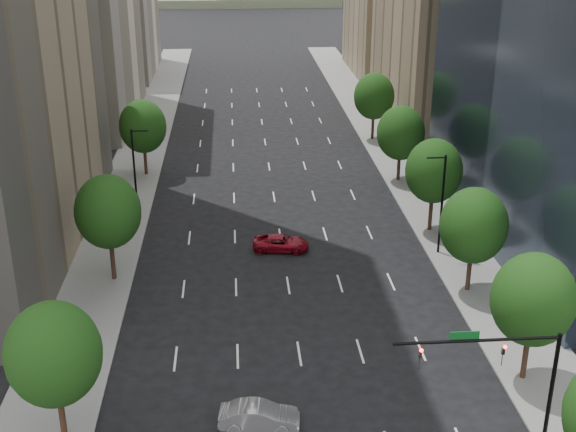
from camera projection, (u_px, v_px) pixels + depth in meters
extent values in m
cube|color=slate|center=(110.00, 240.00, 68.17)|extent=(6.00, 200.00, 0.15)
cube|color=slate|center=(445.00, 229.00, 70.31)|extent=(6.00, 200.00, 0.15)
cube|color=beige|center=(113.00, 23.00, 134.26)|extent=(14.00, 26.00, 18.00)
cube|color=#8C7759|center=(444.00, 11.00, 102.22)|extent=(14.00, 30.00, 30.00)
cube|color=#8C7759|center=(392.00, 28.00, 135.33)|extent=(14.00, 26.00, 16.00)
cylinder|color=#382316|center=(526.00, 352.00, 47.33)|extent=(0.36, 0.36, 4.00)
ellipsoid|color=#13340E|center=(533.00, 300.00, 45.91)|extent=(5.20, 5.20, 5.98)
cylinder|color=#382316|center=(469.00, 269.00, 58.43)|extent=(0.36, 0.36, 3.90)
ellipsoid|color=#13340E|center=(474.00, 225.00, 57.04)|extent=(5.20, 5.20, 5.98)
cylinder|color=#382316|center=(431.00, 210.00, 69.46)|extent=(0.36, 0.36, 4.10)
ellipsoid|color=#13340E|center=(434.00, 171.00, 68.00)|extent=(5.20, 5.20, 5.98)
cylinder|color=#382316|center=(399.00, 164.00, 82.44)|extent=(0.36, 0.36, 3.80)
ellipsoid|color=#13340E|center=(401.00, 133.00, 81.08)|extent=(5.20, 5.20, 5.98)
cylinder|color=#382316|center=(373.00, 125.00, 97.16)|extent=(0.36, 0.36, 4.00)
ellipsoid|color=#13340E|center=(374.00, 96.00, 95.74)|extent=(5.20, 5.20, 5.98)
cylinder|color=#382316|center=(62.00, 412.00, 41.71)|extent=(0.36, 0.36, 4.00)
ellipsoid|color=#13340E|center=(54.00, 354.00, 40.29)|extent=(5.20, 5.20, 5.98)
cylinder|color=#382316|center=(112.00, 257.00, 60.14)|extent=(0.36, 0.36, 4.15)
ellipsoid|color=#13340E|center=(108.00, 212.00, 58.66)|extent=(5.20, 5.20, 5.98)
cylinder|color=#382316|center=(145.00, 158.00, 84.17)|extent=(0.36, 0.36, 3.95)
ellipsoid|color=#13340E|center=(143.00, 126.00, 82.76)|extent=(5.20, 5.20, 5.98)
cylinder|color=black|center=(442.00, 206.00, 63.88)|extent=(0.20, 0.20, 9.00)
cylinder|color=black|center=(436.00, 158.00, 62.20)|extent=(1.60, 0.14, 0.14)
cylinder|color=black|center=(135.00, 175.00, 71.25)|extent=(0.20, 0.20, 9.00)
cylinder|color=black|center=(140.00, 131.00, 69.67)|extent=(1.60, 0.14, 0.14)
cylinder|color=black|center=(552.00, 389.00, 41.16)|extent=(0.24, 0.24, 7.00)
cylinder|color=black|center=(477.00, 341.00, 39.60)|extent=(9.00, 0.18, 0.18)
imported|color=black|center=(504.00, 348.00, 39.91)|extent=(0.18, 0.22, 1.10)
imported|color=black|center=(420.00, 352.00, 39.60)|extent=(0.18, 0.22, 1.10)
sphere|color=#FF0C07|center=(505.00, 347.00, 39.67)|extent=(0.20, 0.20, 0.20)
sphere|color=#FF0C07|center=(421.00, 350.00, 39.36)|extent=(0.20, 0.20, 0.20)
cube|color=#0C591E|center=(465.00, 335.00, 39.42)|extent=(1.60, 0.06, 0.45)
ellipsoid|color=olive|center=(39.00, 2.00, 533.60)|extent=(380.00, 342.00, 190.00)
ellipsoid|color=olive|center=(287.00, 6.00, 586.25)|extent=(440.00, 396.00, 240.00)
imported|color=#99989D|center=(259.00, 416.00, 43.33)|extent=(4.80, 2.11, 1.54)
imported|color=maroon|center=(281.00, 243.00, 65.98)|extent=(5.18, 2.88, 1.37)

